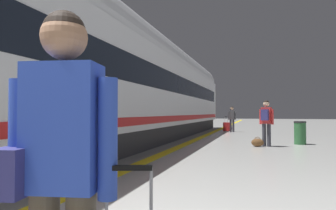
{
  "coord_description": "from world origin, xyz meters",
  "views": [
    {
      "loc": [
        1.74,
        -1.13,
        1.25
      ],
      "look_at": [
        -0.88,
        7.3,
        1.48
      ],
      "focal_mm": 31.33,
      "sensor_mm": 36.0,
      "label": 1
    }
  ],
  "objects_px": {
    "traveller_foreground": "(60,161)",
    "passenger_near": "(266,119)",
    "waste_bin": "(300,133)",
    "high_speed_train": "(116,77)",
    "duffel_bag_near": "(257,142)",
    "passenger_mid": "(232,117)",
    "suitcase_mid": "(226,127)"
  },
  "relations": [
    {
      "from": "duffel_bag_near",
      "to": "passenger_mid",
      "type": "xyz_separation_m",
      "value": [
        -1.62,
        8.18,
        0.8
      ]
    },
    {
      "from": "traveller_foreground",
      "to": "suitcase_mid",
      "type": "height_order",
      "value": "traveller_foreground"
    },
    {
      "from": "passenger_near",
      "to": "suitcase_mid",
      "type": "relative_size",
      "value": 1.69
    },
    {
      "from": "passenger_near",
      "to": "duffel_bag_near",
      "type": "distance_m",
      "value": 0.93
    },
    {
      "from": "traveller_foreground",
      "to": "passenger_near",
      "type": "height_order",
      "value": "traveller_foreground"
    },
    {
      "from": "passenger_near",
      "to": "waste_bin",
      "type": "relative_size",
      "value": 1.87
    },
    {
      "from": "duffel_bag_near",
      "to": "passenger_near",
      "type": "bearing_deg",
      "value": 28.56
    },
    {
      "from": "traveller_foreground",
      "to": "passenger_mid",
      "type": "xyz_separation_m",
      "value": [
        -0.74,
        18.22,
        -0.06
      ]
    },
    {
      "from": "high_speed_train",
      "to": "suitcase_mid",
      "type": "xyz_separation_m",
      "value": [
        2.87,
        9.7,
        -2.17
      ]
    },
    {
      "from": "traveller_foreground",
      "to": "passenger_near",
      "type": "bearing_deg",
      "value": 83.35
    },
    {
      "from": "traveller_foreground",
      "to": "passenger_mid",
      "type": "bearing_deg",
      "value": 92.32
    },
    {
      "from": "passenger_near",
      "to": "suitcase_mid",
      "type": "distance_m",
      "value": 8.02
    },
    {
      "from": "passenger_near",
      "to": "traveller_foreground",
      "type": "bearing_deg",
      "value": -96.65
    },
    {
      "from": "high_speed_train",
      "to": "duffel_bag_near",
      "type": "bearing_deg",
      "value": 21.2
    },
    {
      "from": "traveller_foreground",
      "to": "passenger_near",
      "type": "xyz_separation_m",
      "value": [
        1.19,
        10.21,
        -0.0
      ]
    },
    {
      "from": "duffel_bag_near",
      "to": "passenger_mid",
      "type": "relative_size",
      "value": 0.27
    },
    {
      "from": "traveller_foreground",
      "to": "suitcase_mid",
      "type": "bearing_deg",
      "value": 93.39
    },
    {
      "from": "waste_bin",
      "to": "duffel_bag_near",
      "type": "bearing_deg",
      "value": -140.68
    },
    {
      "from": "passenger_near",
      "to": "duffel_bag_near",
      "type": "xyz_separation_m",
      "value": [
        -0.31,
        -0.17,
        -0.86
      ]
    },
    {
      "from": "passenger_near",
      "to": "passenger_mid",
      "type": "relative_size",
      "value": 1.04
    },
    {
      "from": "passenger_near",
      "to": "waste_bin",
      "type": "distance_m",
      "value": 1.81
    },
    {
      "from": "traveller_foreground",
      "to": "high_speed_train",
      "type": "bearing_deg",
      "value": 115.67
    },
    {
      "from": "passenger_mid",
      "to": "waste_bin",
      "type": "distance_m",
      "value": 7.6
    },
    {
      "from": "high_speed_train",
      "to": "suitcase_mid",
      "type": "relative_size",
      "value": 31.13
    },
    {
      "from": "high_speed_train",
      "to": "passenger_mid",
      "type": "relative_size",
      "value": 19.1
    },
    {
      "from": "high_speed_train",
      "to": "waste_bin",
      "type": "xyz_separation_m",
      "value": [
        6.41,
        3.17,
        -2.05
      ]
    },
    {
      "from": "high_speed_train",
      "to": "passenger_near",
      "type": "height_order",
      "value": "high_speed_train"
    },
    {
      "from": "duffel_bag_near",
      "to": "waste_bin",
      "type": "xyz_separation_m",
      "value": [
        1.6,
        1.31,
        0.3
      ]
    },
    {
      "from": "passenger_mid",
      "to": "suitcase_mid",
      "type": "distance_m",
      "value": 0.77
    },
    {
      "from": "traveller_foreground",
      "to": "suitcase_mid",
      "type": "relative_size",
      "value": 1.75
    },
    {
      "from": "passenger_mid",
      "to": "suitcase_mid",
      "type": "height_order",
      "value": "passenger_mid"
    },
    {
      "from": "waste_bin",
      "to": "high_speed_train",
      "type": "bearing_deg",
      "value": -153.64
    }
  ]
}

